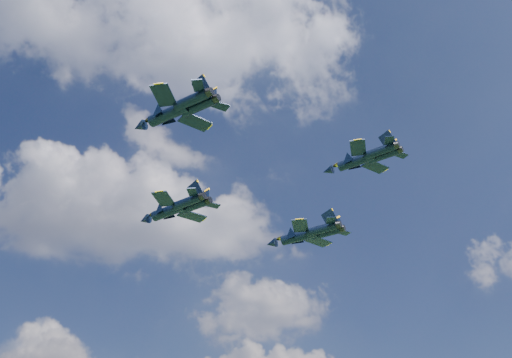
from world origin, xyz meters
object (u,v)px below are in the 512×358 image
Objects in this scene: jet_left at (166,115)px; jet_slot at (354,162)px; jet_lead at (167,211)px; jet_right at (297,237)px.

jet_slot is (28.89, 3.55, -3.45)m from jet_left.
jet_right is (24.85, 3.83, -1.68)m from jet_lead.
jet_left is 1.18× the size of jet_slot.
jet_slot is at bearing -43.03° from jet_left.
jet_lead is 36.58m from jet_slot.
jet_lead reaches higher than jet_right.
jet_left is (-0.12, -26.09, 1.87)m from jet_lead.
jet_left reaches higher than jet_right.
jet_left is 0.92× the size of jet_right.
jet_right is (24.98, 29.91, -3.55)m from jet_left.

